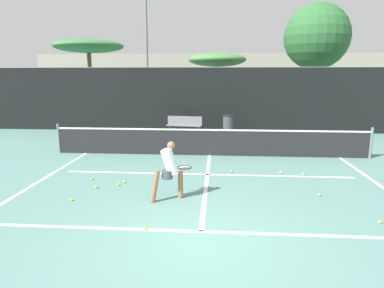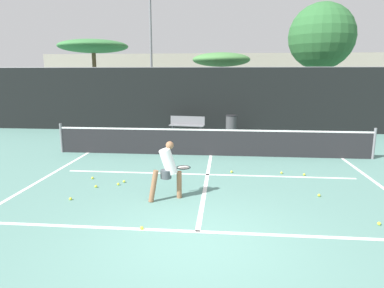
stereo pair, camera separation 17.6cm
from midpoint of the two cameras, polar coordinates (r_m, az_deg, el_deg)
ground_plane at (r=6.14m, az=1.48°, el=-16.04°), size 100.00×100.00×0.00m
court_baseline_near at (r=6.50m, az=1.73°, el=-14.38°), size 11.00×0.10×0.01m
court_service_line at (r=9.90m, az=3.12°, el=-5.09°), size 8.25×0.10×0.01m
court_center_mark at (r=9.29m, az=2.95°, el=-6.24°), size 0.10×6.01×0.01m
court_sideline_left at (r=10.48m, az=-22.61°, el=-5.05°), size 0.10×7.01×0.01m
court_sideline_right at (r=10.16m, az=29.44°, el=-6.19°), size 0.10×7.01×0.01m
net at (r=12.07m, az=3.61°, el=0.44°), size 11.09×0.09×1.07m
fence_back at (r=17.04m, az=4.24°, el=7.34°), size 24.00×0.06×3.17m
player_practicing at (r=7.80m, az=-3.38°, el=-4.05°), size 0.98×0.91×1.37m
tennis_ball_scattered_0 at (r=9.14m, az=-11.66°, el=-6.56°), size 0.07×0.07×0.07m
tennis_ball_scattered_1 at (r=6.61m, az=-7.61°, el=-13.71°), size 0.07×0.07×0.07m
tennis_ball_scattered_2 at (r=11.02m, az=-3.52°, el=-3.19°), size 0.07×0.07×0.07m
tennis_ball_scattered_3 at (r=10.13m, az=7.11°, el=-4.60°), size 0.07×0.07×0.07m
tennis_ball_scattered_4 at (r=7.67m, az=29.32°, el=-11.48°), size 0.07×0.07×0.07m
tennis_ball_scattered_5 at (r=10.31m, az=15.16°, el=-4.64°), size 0.07×0.07×0.07m
tennis_ball_scattered_6 at (r=9.10m, az=-15.19°, el=-6.82°), size 0.07×0.07×0.07m
tennis_ball_scattered_7 at (r=8.40m, az=-19.02°, el=-8.62°), size 0.07×0.07×0.07m
tennis_ball_scattered_8 at (r=10.32m, az=18.66°, el=-4.84°), size 0.07×0.07×0.07m
tennis_ball_scattered_9 at (r=9.33m, az=-10.73°, el=-6.14°), size 0.07×0.07×0.07m
tennis_ball_scattered_10 at (r=8.74m, az=20.95°, el=-7.98°), size 0.07×0.07×0.07m
tennis_ball_scattered_11 at (r=9.83m, az=-15.77°, el=-5.47°), size 0.07×0.07×0.07m
courtside_bench at (r=16.31m, az=-0.53°, el=3.26°), size 1.71×0.59×0.86m
trash_bin at (r=16.23m, az=6.84°, el=3.15°), size 0.52×0.52×0.95m
parked_car at (r=21.03m, az=6.14°, el=5.47°), size 1.89×4.16×1.45m
floodlight_mast at (r=24.11m, az=-6.68°, el=17.85°), size 1.10×0.24×8.65m
tree_west at (r=25.61m, az=-15.93°, el=15.30°), size 4.80×4.80×5.16m
tree_mid at (r=22.83m, az=5.12°, el=13.72°), size 3.72×3.72×4.18m
tree_east at (r=23.73m, az=20.99°, el=16.37°), size 4.07×4.07×7.16m
building_far at (r=35.39m, az=4.95°, el=10.87°), size 36.00×2.40×4.78m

